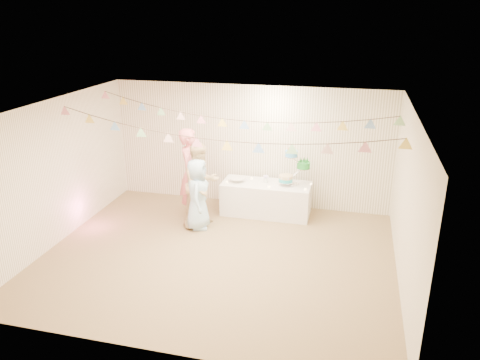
% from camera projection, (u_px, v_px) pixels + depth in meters
% --- Properties ---
extents(floor, '(6.00, 6.00, 0.00)m').
position_uv_depth(floor, '(218.00, 256.00, 8.15)').
color(floor, olive).
rests_on(floor, ground).
extents(ceiling, '(6.00, 6.00, 0.00)m').
position_uv_depth(ceiling, '(215.00, 109.00, 7.26)').
color(ceiling, silver).
rests_on(ceiling, ground).
extents(back_wall, '(6.00, 6.00, 0.00)m').
position_uv_depth(back_wall, '(250.00, 146.00, 9.98)').
color(back_wall, white).
rests_on(back_wall, ground).
extents(front_wall, '(6.00, 6.00, 0.00)m').
position_uv_depth(front_wall, '(155.00, 261.00, 5.43)').
color(front_wall, white).
rests_on(front_wall, ground).
extents(left_wall, '(5.00, 5.00, 0.00)m').
position_uv_depth(left_wall, '(56.00, 172.00, 8.39)').
color(left_wall, white).
rests_on(left_wall, ground).
extents(right_wall, '(5.00, 5.00, 0.00)m').
position_uv_depth(right_wall, '(408.00, 204.00, 7.02)').
color(right_wall, white).
rests_on(right_wall, ground).
extents(table, '(1.82, 0.73, 0.68)m').
position_uv_depth(table, '(266.00, 199.00, 9.73)').
color(table, white).
rests_on(table, floor).
extents(cake_stand, '(0.67, 0.40, 0.75)m').
position_uv_depth(cake_stand, '(294.00, 164.00, 9.38)').
color(cake_stand, silver).
rests_on(cake_stand, table).
extents(cake_bottom, '(0.31, 0.31, 0.15)m').
position_uv_depth(cake_bottom, '(286.00, 178.00, 9.46)').
color(cake_bottom, '#28B7BE').
rests_on(cake_bottom, cake_stand).
extents(cake_middle, '(0.27, 0.27, 0.22)m').
position_uv_depth(cake_middle, '(304.00, 164.00, 9.43)').
color(cake_middle, '#1D872C').
rests_on(cake_middle, cake_stand).
extents(cake_top_tier, '(0.25, 0.25, 0.19)m').
position_uv_depth(cake_top_tier, '(291.00, 152.00, 9.28)').
color(cake_top_tier, '#47A0DF').
rests_on(cake_top_tier, cake_stand).
extents(platter, '(0.32, 0.32, 0.02)m').
position_uv_depth(platter, '(237.00, 178.00, 9.68)').
color(platter, white).
rests_on(platter, table).
extents(posy, '(0.14, 0.14, 0.16)m').
position_uv_depth(posy, '(266.00, 176.00, 9.62)').
color(posy, white).
rests_on(posy, table).
extents(person_adult_a, '(0.47, 0.69, 1.87)m').
position_uv_depth(person_adult_a, '(191.00, 174.00, 9.42)').
color(person_adult_a, '#E3767D').
rests_on(person_adult_a, floor).
extents(person_adult_b, '(0.99, 1.03, 1.68)m').
position_uv_depth(person_adult_b, '(201.00, 185.00, 9.07)').
color(person_adult_b, '#D0B480').
rests_on(person_adult_b, floor).
extents(person_child, '(0.57, 0.76, 1.41)m').
position_uv_depth(person_child, '(198.00, 194.00, 8.99)').
color(person_child, '#ACD7F3').
rests_on(person_child, floor).
extents(bunting_back, '(5.60, 1.10, 0.40)m').
position_uv_depth(bunting_back, '(233.00, 110.00, 8.34)').
color(bunting_back, pink).
rests_on(bunting_back, ceiling).
extents(bunting_front, '(5.60, 0.90, 0.36)m').
position_uv_depth(bunting_front, '(212.00, 129.00, 7.17)').
color(bunting_front, '#72A5E5').
rests_on(bunting_front, ceiling).
extents(tealight_0, '(0.04, 0.04, 0.03)m').
position_uv_depth(tealight_0, '(227.00, 182.00, 9.66)').
color(tealight_0, '#FFD88C').
rests_on(tealight_0, table).
extents(tealight_1, '(0.04, 0.04, 0.03)m').
position_uv_depth(tealight_1, '(252.00, 178.00, 9.85)').
color(tealight_1, '#FFD88C').
rests_on(tealight_1, table).
extents(tealight_2, '(0.04, 0.04, 0.03)m').
position_uv_depth(tealight_2, '(269.00, 187.00, 9.39)').
color(tealight_2, '#FFD88C').
rests_on(tealight_2, table).
extents(tealight_3, '(0.04, 0.04, 0.03)m').
position_uv_depth(tealight_3, '(285.00, 180.00, 9.73)').
color(tealight_3, '#FFD88C').
rests_on(tealight_3, table).
extents(tealight_4, '(0.04, 0.04, 0.03)m').
position_uv_depth(tealight_4, '(305.00, 189.00, 9.26)').
color(tealight_4, '#FFD88C').
rests_on(tealight_4, table).
extents(tealight_5, '(0.04, 0.04, 0.03)m').
position_uv_depth(tealight_5, '(311.00, 184.00, 9.54)').
color(tealight_5, '#FFD88C').
rests_on(tealight_5, table).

